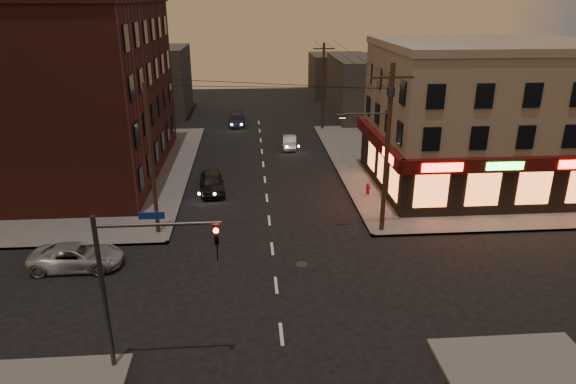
{
  "coord_description": "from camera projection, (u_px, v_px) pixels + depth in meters",
  "views": [
    {
      "loc": [
        -1.13,
        -22.28,
        13.42
      ],
      "look_at": [
        0.96,
        4.65,
        3.2
      ],
      "focal_mm": 32.0,
      "sensor_mm": 36.0,
      "label": 1
    }
  ],
  "objects": [
    {
      "name": "bg_building_ne_b",
      "position": [
        339.0,
        76.0,
        73.91
      ],
      "size": [
        8.0,
        8.0,
        6.0
      ],
      "primitive_type": "cube",
      "color": "#3F3D3A",
      "rests_on": "ground"
    },
    {
      "name": "bg_building_nw",
      "position": [
        150.0,
        81.0,
        62.42
      ],
      "size": [
        9.0,
        10.0,
        8.0
      ],
      "primitive_type": "cube",
      "color": "#3F3D3A",
      "rests_on": "ground"
    },
    {
      "name": "ground",
      "position": [
        276.0,
        285.0,
        25.61
      ],
      "size": [
        120.0,
        120.0,
        0.0
      ],
      "primitive_type": "plane",
      "color": "black",
      "rests_on": "ground"
    },
    {
      "name": "brick_apartment",
      "position": [
        76.0,
        91.0,
        39.93
      ],
      "size": [
        12.0,
        20.0,
        13.0
      ],
      "primitive_type": "cube",
      "color": "#4B1F18",
      "rests_on": "sidewalk_nw"
    },
    {
      "name": "sedan_far",
      "position": [
        237.0,
        120.0,
        57.44
      ],
      "size": [
        1.8,
        4.37,
        1.27
      ],
      "primitive_type": "imported",
      "rotation": [
        0.0,
        0.0,
        -0.01
      ],
      "color": "#181D31",
      "rests_on": "ground"
    },
    {
      "name": "sidewalk_nw",
      "position": [
        44.0,
        172.0,
        42.0
      ],
      "size": [
        24.0,
        28.0,
        0.15
      ],
      "primitive_type": "cube",
      "color": "#514F4C",
      "rests_on": "ground"
    },
    {
      "name": "utility_pole_west",
      "position": [
        151.0,
        161.0,
        29.54
      ],
      "size": [
        0.24,
        0.24,
        9.0
      ],
      "primitive_type": "cylinder",
      "color": "#382619",
      "rests_on": "sidewalk_nw"
    },
    {
      "name": "sedan_mid",
      "position": [
        290.0,
        142.0,
        48.85
      ],
      "size": [
        1.54,
        3.66,
        1.18
      ],
      "primitive_type": "imported",
      "rotation": [
        0.0,
        0.0,
        -0.08
      ],
      "color": "slate",
      "rests_on": "ground"
    },
    {
      "name": "fire_hydrant",
      "position": [
        368.0,
        188.0,
        36.99
      ],
      "size": [
        0.37,
        0.37,
        0.82
      ],
      "rotation": [
        0.0,
        0.0,
        -0.24
      ],
      "color": "maroon",
      "rests_on": "sidewalk_ne"
    },
    {
      "name": "pizza_building",
      "position": [
        483.0,
        117.0,
        37.39
      ],
      "size": [
        15.85,
        12.85,
        10.5
      ],
      "color": "gray",
      "rests_on": "sidewalk_ne"
    },
    {
      "name": "utility_pole_main",
      "position": [
        386.0,
        141.0,
        29.46
      ],
      "size": [
        4.2,
        0.44,
        10.0
      ],
      "color": "#382619",
      "rests_on": "sidewalk_ne"
    },
    {
      "name": "bg_building_ne_a",
      "position": [
        376.0,
        88.0,
        60.82
      ],
      "size": [
        10.0,
        12.0,
        7.0
      ],
      "primitive_type": "cube",
      "color": "#3F3D3A",
      "rests_on": "ground"
    },
    {
      "name": "sidewalk_ne",
      "position": [
        470.0,
        162.0,
        44.6
      ],
      "size": [
        24.0,
        28.0,
        0.15
      ],
      "primitive_type": "cube",
      "color": "#514F4C",
      "rests_on": "ground"
    },
    {
      "name": "suv_cross",
      "position": [
        77.0,
        256.0,
        27.06
      ],
      "size": [
        4.76,
        2.23,
        1.32
      ],
      "primitive_type": "imported",
      "rotation": [
        0.0,
        0.0,
        1.56
      ],
      "color": "#93969B",
      "rests_on": "ground"
    },
    {
      "name": "traffic_signal",
      "position": [
        130.0,
        272.0,
        18.51
      ],
      "size": [
        4.49,
        0.32,
        6.47
      ],
      "color": "#333538",
      "rests_on": "ground"
    },
    {
      "name": "sedan_near",
      "position": [
        212.0,
        183.0,
        37.69
      ],
      "size": [
        2.2,
        4.49,
        1.47
      ],
      "primitive_type": "imported",
      "rotation": [
        0.0,
        0.0,
        0.11
      ],
      "color": "black",
      "rests_on": "ground"
    },
    {
      "name": "utility_pole_far",
      "position": [
        323.0,
        87.0,
        54.3
      ],
      "size": [
        0.26,
        0.26,
        9.0
      ],
      "primitive_type": "cylinder",
      "color": "#382619",
      "rests_on": "sidewalk_ne"
    }
  ]
}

